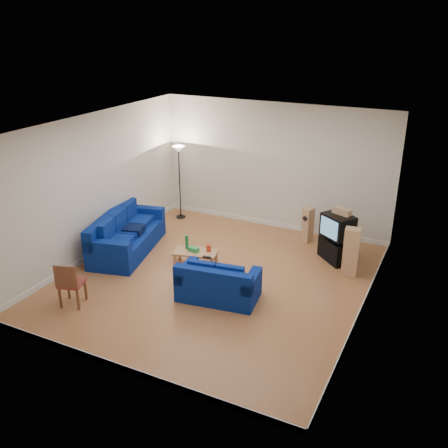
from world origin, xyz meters
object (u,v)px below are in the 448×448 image
at_px(tv_stand, 336,250).
at_px(coffee_table, 195,253).
at_px(sofa_loveseat, 218,286).
at_px(sofa_three_seat, 125,237).
at_px(television, 338,226).

bearing_deg(tv_stand, coffee_table, -105.36).
bearing_deg(coffee_table, sofa_loveseat, -44.38).
height_order(sofa_three_seat, coffee_table, sofa_three_seat).
relative_size(sofa_three_seat, tv_stand, 3.17).
bearing_deg(television, sofa_three_seat, -125.58).
xyz_separation_m(sofa_loveseat, tv_stand, (1.60, 2.68, -0.04)).
bearing_deg(sofa_loveseat, tv_stand, 51.07).
distance_m(sofa_loveseat, coffee_table, 1.51).
height_order(sofa_three_seat, sofa_loveseat, sofa_three_seat).
distance_m(coffee_table, television, 3.17).
distance_m(tv_stand, television, 0.60).
xyz_separation_m(sofa_loveseat, coffee_table, (-1.08, 1.06, 0.00)).
distance_m(sofa_three_seat, television, 4.84).
xyz_separation_m(coffee_table, tv_stand, (2.68, 1.62, -0.04)).
height_order(sofa_loveseat, coffee_table, sofa_loveseat).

